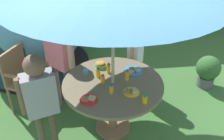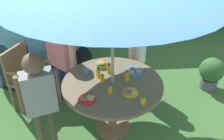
{
  "view_description": "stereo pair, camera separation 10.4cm",
  "coord_description": "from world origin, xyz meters",
  "px_view_note": "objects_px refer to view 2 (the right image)",
  "views": [
    {
      "loc": [
        -0.29,
        -2.41,
        2.5
      ],
      "look_at": [
        0.0,
        0.1,
        0.86
      ],
      "focal_mm": 40.14,
      "sensor_mm": 36.0,
      "label": 1
    },
    {
      "loc": [
        -0.19,
        -2.42,
        2.5
      ],
      "look_at": [
        0.0,
        0.1,
        0.86
      ],
      "focal_mm": 40.14,
      "sensor_mm": 36.0,
      "label": 2
    }
  ],
  "objects_px": {
    "garden_table": "(113,91)",
    "snack_bowl": "(101,64)",
    "potted_plant": "(211,72)",
    "child_in_pink_shirt": "(60,48)",
    "dome_tent": "(34,21)",
    "juice_bottle_center_back": "(109,68)",
    "child_in_grey_shirt": "(39,92)",
    "juice_bottle_near_left": "(102,79)",
    "juice_bottle_center_front": "(127,75)",
    "plate_far_right": "(87,99)",
    "juice_bottle_far_left": "(143,100)",
    "plate_mid_left": "(134,71)",
    "plate_near_right": "(130,92)",
    "child_in_white_shirt": "(138,53)",
    "cup_near": "(86,71)",
    "juice_bottle_mid_right": "(98,72)",
    "wooden_chair": "(25,74)",
    "juice_bottle_front_edge": "(110,89)"
  },
  "relations": [
    {
      "from": "plate_near_right",
      "to": "juice_bottle_mid_right",
      "type": "xyz_separation_m",
      "value": [
        -0.35,
        0.36,
        0.05
      ]
    },
    {
      "from": "plate_mid_left",
      "to": "potted_plant",
      "type": "bearing_deg",
      "value": 22.42
    },
    {
      "from": "child_in_white_shirt",
      "to": "juice_bottle_near_left",
      "type": "relative_size",
      "value": 10.66
    },
    {
      "from": "wooden_chair",
      "to": "juice_bottle_center_front",
      "type": "xyz_separation_m",
      "value": [
        1.37,
        -0.54,
        0.27
      ]
    },
    {
      "from": "child_in_grey_shirt",
      "to": "cup_near",
      "type": "distance_m",
      "value": 0.7
    },
    {
      "from": "child_in_grey_shirt",
      "to": "snack_bowl",
      "type": "relative_size",
      "value": 9.44
    },
    {
      "from": "dome_tent",
      "to": "snack_bowl",
      "type": "bearing_deg",
      "value": -40.56
    },
    {
      "from": "juice_bottle_center_front",
      "to": "potted_plant",
      "type": "bearing_deg",
      "value": 26.25
    },
    {
      "from": "child_in_pink_shirt",
      "to": "juice_bottle_near_left",
      "type": "xyz_separation_m",
      "value": [
        0.54,
        -0.6,
        -0.11
      ]
    },
    {
      "from": "juice_bottle_far_left",
      "to": "garden_table",
      "type": "bearing_deg",
      "value": 126.17
    },
    {
      "from": "plate_far_right",
      "to": "juice_bottle_far_left",
      "type": "bearing_deg",
      "value": -10.41
    },
    {
      "from": "juice_bottle_mid_right",
      "to": "juice_bottle_near_left",
      "type": "bearing_deg",
      "value": -69.53
    },
    {
      "from": "potted_plant",
      "to": "dome_tent",
      "type": "bearing_deg",
      "value": 159.81
    },
    {
      "from": "juice_bottle_center_back",
      "to": "child_in_grey_shirt",
      "type": "bearing_deg",
      "value": -148.46
    },
    {
      "from": "plate_far_right",
      "to": "plate_near_right",
      "type": "xyz_separation_m",
      "value": [
        0.48,
        0.08,
        0.0
      ]
    },
    {
      "from": "child_in_grey_shirt",
      "to": "juice_bottle_far_left",
      "type": "xyz_separation_m",
      "value": [
        1.1,
        -0.15,
        -0.05
      ]
    },
    {
      "from": "potted_plant",
      "to": "child_in_pink_shirt",
      "type": "distance_m",
      "value": 2.38
    },
    {
      "from": "child_in_white_shirt",
      "to": "plate_far_right",
      "type": "bearing_deg",
      "value": -5.25
    },
    {
      "from": "potted_plant",
      "to": "child_in_pink_shirt",
      "type": "xyz_separation_m",
      "value": [
        -2.3,
        -0.15,
        0.6
      ]
    },
    {
      "from": "child_in_pink_shirt",
      "to": "juice_bottle_center_front",
      "type": "relative_size",
      "value": 10.67
    },
    {
      "from": "dome_tent",
      "to": "plate_mid_left",
      "type": "height_order",
      "value": "dome_tent"
    },
    {
      "from": "child_in_pink_shirt",
      "to": "juice_bottle_front_edge",
      "type": "relative_size",
      "value": 12.77
    },
    {
      "from": "child_in_pink_shirt",
      "to": "juice_bottle_center_front",
      "type": "bearing_deg",
      "value": 8.79
    },
    {
      "from": "dome_tent",
      "to": "plate_far_right",
      "type": "xyz_separation_m",
      "value": [
        0.94,
        -2.12,
        -0.07
      ]
    },
    {
      "from": "juice_bottle_far_left",
      "to": "child_in_pink_shirt",
      "type": "bearing_deg",
      "value": 133.03
    },
    {
      "from": "plate_near_right",
      "to": "juice_bottle_center_back",
      "type": "height_order",
      "value": "juice_bottle_center_back"
    },
    {
      "from": "plate_far_right",
      "to": "juice_bottle_center_front",
      "type": "height_order",
      "value": "juice_bottle_center_front"
    },
    {
      "from": "dome_tent",
      "to": "plate_near_right",
      "type": "height_order",
      "value": "dome_tent"
    },
    {
      "from": "child_in_grey_shirt",
      "to": "snack_bowl",
      "type": "bearing_deg",
      "value": 24.35
    },
    {
      "from": "wooden_chair",
      "to": "juice_bottle_front_edge",
      "type": "bearing_deg",
      "value": -97.77
    },
    {
      "from": "potted_plant",
      "to": "juice_bottle_center_back",
      "type": "relative_size",
      "value": 4.1
    },
    {
      "from": "dome_tent",
      "to": "juice_bottle_center_back",
      "type": "relative_size",
      "value": 17.66
    },
    {
      "from": "plate_mid_left",
      "to": "cup_near",
      "type": "relative_size",
      "value": 3.83
    },
    {
      "from": "plate_near_right",
      "to": "juice_bottle_front_edge",
      "type": "height_order",
      "value": "juice_bottle_front_edge"
    },
    {
      "from": "dome_tent",
      "to": "juice_bottle_front_edge",
      "type": "xyz_separation_m",
      "value": [
        1.2,
        -2.01,
        -0.03
      ]
    },
    {
      "from": "plate_mid_left",
      "to": "juice_bottle_center_back",
      "type": "xyz_separation_m",
      "value": [
        -0.32,
        0.01,
        0.05
      ]
    },
    {
      "from": "child_in_white_shirt",
      "to": "cup_near",
      "type": "distance_m",
      "value": 0.89
    },
    {
      "from": "dome_tent",
      "to": "child_in_grey_shirt",
      "type": "relative_size",
      "value": 1.77
    },
    {
      "from": "child_in_grey_shirt",
      "to": "potted_plant",
      "type": "bearing_deg",
      "value": 5.2
    },
    {
      "from": "plate_mid_left",
      "to": "juice_bottle_front_edge",
      "type": "distance_m",
      "value": 0.52
    },
    {
      "from": "child_in_grey_shirt",
      "to": "plate_mid_left",
      "type": "height_order",
      "value": "child_in_grey_shirt"
    },
    {
      "from": "juice_bottle_near_left",
      "to": "juice_bottle_front_edge",
      "type": "xyz_separation_m",
      "value": [
        0.08,
        -0.21,
        0.0
      ]
    },
    {
      "from": "child_in_grey_shirt",
      "to": "juice_bottle_near_left",
      "type": "xyz_separation_m",
      "value": [
        0.69,
        0.28,
        -0.05
      ]
    },
    {
      "from": "dome_tent",
      "to": "potted_plant",
      "type": "height_order",
      "value": "dome_tent"
    },
    {
      "from": "plate_mid_left",
      "to": "garden_table",
      "type": "bearing_deg",
      "value": -143.84
    },
    {
      "from": "dome_tent",
      "to": "juice_bottle_center_front",
      "type": "xyz_separation_m",
      "value": [
        1.42,
        -1.78,
        -0.02
      ]
    },
    {
      "from": "garden_table",
      "to": "snack_bowl",
      "type": "height_order",
      "value": "snack_bowl"
    },
    {
      "from": "child_in_grey_shirt",
      "to": "plate_near_right",
      "type": "relative_size",
      "value": 7.08
    },
    {
      "from": "juice_bottle_near_left",
      "to": "garden_table",
      "type": "bearing_deg",
      "value": -11.05
    },
    {
      "from": "juice_bottle_center_front",
      "to": "cup_near",
      "type": "height_order",
      "value": "juice_bottle_center_front"
    }
  ]
}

